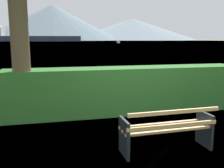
{
  "coord_description": "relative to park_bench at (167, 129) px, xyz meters",
  "views": [
    {
      "loc": [
        -2.01,
        -4.15,
        2.07
      ],
      "look_at": [
        0.0,
        4.42,
        0.51
      ],
      "focal_mm": 40.37,
      "sensor_mm": 36.0,
      "label": 1
    }
  ],
  "objects": [
    {
      "name": "ground_plane",
      "position": [
        -0.0,
        0.06,
        -0.43
      ],
      "size": [
        1400.0,
        1400.0,
        0.0
      ],
      "primitive_type": "plane",
      "color": "#567A38"
    },
    {
      "name": "water_surface",
      "position": [
        -0.0,
        307.92,
        -0.43
      ],
      "size": [
        620.0,
        620.0,
        0.0
      ],
      "primitive_type": "plane",
      "color": "#6B8EA3",
      "rests_on": "ground_plane"
    },
    {
      "name": "park_bench",
      "position": [
        0.0,
        0.0,
        0.0
      ],
      "size": [
        1.75,
        0.63,
        0.87
      ],
      "color": "tan",
      "rests_on": "ground_plane"
    },
    {
      "name": "hedge_row",
      "position": [
        -0.0,
        2.66,
        0.22
      ],
      "size": [
        6.7,
        0.9,
        1.3
      ],
      "primitive_type": "cube",
      "color": "#2D6B28",
      "rests_on": "ground_plane"
    },
    {
      "name": "cargo_ship_large",
      "position": [
        -36.64,
        294.11,
        4.63
      ],
      "size": [
        116.61,
        29.34,
        18.09
      ],
      "color": "#2D384C",
      "rests_on": "water_surface"
    },
    {
      "name": "fishing_boat_near",
      "position": [
        34.46,
        135.55,
        0.06
      ],
      "size": [
        2.75,
        4.45,
        1.33
      ],
      "color": "silver",
      "rests_on": "water_surface"
    },
    {
      "name": "distant_hills",
      "position": [
        -33.67,
        579.29,
        33.1
      ],
      "size": [
        767.7,
        351.52,
        73.66
      ],
      "color": "gray",
      "rests_on": "ground_plane"
    }
  ]
}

